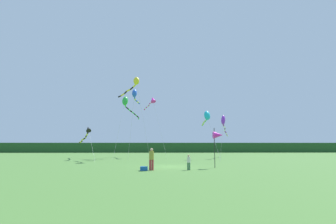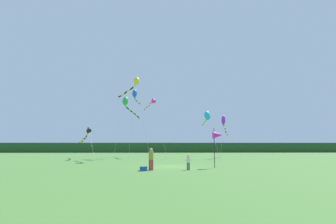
# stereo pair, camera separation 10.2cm
# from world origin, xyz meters

# --- Properties ---
(ground_plane) EXTENTS (120.00, 120.00, 0.00)m
(ground_plane) POSITION_xyz_m (0.00, 0.00, 0.00)
(ground_plane) COLOR #477533
(distant_treeline) EXTENTS (108.00, 3.08, 2.54)m
(distant_treeline) POSITION_xyz_m (0.00, 45.00, 1.27)
(distant_treeline) COLOR #234C23
(distant_treeline) RESTS_ON ground
(person_adult) EXTENTS (0.40, 0.40, 1.81)m
(person_adult) POSITION_xyz_m (-1.65, -3.58, 1.01)
(person_adult) COLOR #B23338
(person_adult) RESTS_ON ground
(person_child) EXTENTS (0.28, 0.28, 1.27)m
(person_child) POSITION_xyz_m (1.45, -3.44, 0.71)
(person_child) COLOR #3F724C
(person_child) RESTS_ON ground
(cooler_box) EXTENTS (0.59, 0.43, 0.33)m
(cooler_box) POSITION_xyz_m (-2.25, -3.72, 0.16)
(cooler_box) COLOR #1959B2
(cooler_box) RESTS_ON ground
(banner_flag_pole) EXTENTS (0.90, 0.70, 3.63)m
(banner_flag_pole) POSITION_xyz_m (4.39, -1.50, 2.94)
(banner_flag_pole) COLOR black
(banner_flag_pole) RESTS_ON ground
(kite_blue) EXTENTS (1.21, 5.50, 10.71)m
(kite_blue) POSITION_xyz_m (-4.95, 14.96, 9.88)
(kite_blue) COLOR #B2B2B2
(kite_blue) RESTS_ON ground
(kite_magenta) EXTENTS (4.08, 8.20, 10.37)m
(kite_magenta) POSITION_xyz_m (-2.36, 18.92, 9.57)
(kite_magenta) COLOR #B2B2B2
(kite_magenta) RESTS_ON ground
(kite_cyan) EXTENTS (1.26, 7.97, 7.18)m
(kite_cyan) POSITION_xyz_m (5.98, 13.08, 6.25)
(kite_cyan) COLOR #B2B2B2
(kite_cyan) RESTS_ON ground
(kite_purple) EXTENTS (3.60, 9.30, 6.76)m
(kite_purple) POSITION_xyz_m (9.14, 15.68, 5.45)
(kite_purple) COLOR #B2B2B2
(kite_purple) RESTS_ON ground
(kite_green) EXTENTS (2.70, 11.36, 9.93)m
(kite_green) POSITION_xyz_m (-6.45, 16.92, 8.79)
(kite_green) COLOR #B2B2B2
(kite_green) RESTS_ON ground
(kite_black) EXTENTS (5.15, 10.01, 4.90)m
(kite_black) POSITION_xyz_m (-11.61, 12.95, 3.86)
(kite_black) COLOR #B2B2B2
(kite_black) RESTS_ON ground
(kite_yellow) EXTENTS (5.24, 5.78, 11.60)m
(kite_yellow) POSITION_xyz_m (-4.60, 10.93, 10.72)
(kite_yellow) COLOR #B2B2B2
(kite_yellow) RESTS_ON ground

